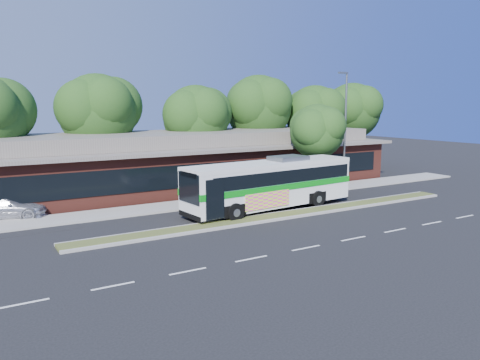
# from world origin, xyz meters

# --- Properties ---
(ground) EXTENTS (120.00, 120.00, 0.00)m
(ground) POSITION_xyz_m (0.00, 0.00, 0.00)
(ground) COLOR black
(ground) RESTS_ON ground
(median_strip) EXTENTS (26.00, 1.10, 0.15)m
(median_strip) POSITION_xyz_m (0.00, 0.60, 0.07)
(median_strip) COLOR #3C4F21
(median_strip) RESTS_ON ground
(sidewalk) EXTENTS (44.00, 2.60, 0.12)m
(sidewalk) POSITION_xyz_m (0.00, 6.40, 0.06)
(sidewalk) COLOR gray
(sidewalk) RESTS_ON ground
(plaza_building) EXTENTS (33.20, 11.20, 4.45)m
(plaza_building) POSITION_xyz_m (0.00, 12.99, 2.13)
(plaza_building) COLOR maroon
(plaza_building) RESTS_ON ground
(lamp_post) EXTENTS (0.93, 0.18, 9.07)m
(lamp_post) POSITION_xyz_m (9.56, 6.00, 4.90)
(lamp_post) COLOR slate
(lamp_post) RESTS_ON ground
(tree_bg_b) EXTENTS (6.69, 6.00, 9.00)m
(tree_bg_b) POSITION_xyz_m (-6.57, 16.14, 6.14)
(tree_bg_b) COLOR black
(tree_bg_b) RESTS_ON ground
(tree_bg_c) EXTENTS (6.24, 5.60, 8.26)m
(tree_bg_c) POSITION_xyz_m (1.40, 15.13, 5.59)
(tree_bg_c) COLOR black
(tree_bg_c) RESTS_ON ground
(tree_bg_d) EXTENTS (6.91, 6.20, 9.37)m
(tree_bg_d) POSITION_xyz_m (8.45, 16.15, 6.42)
(tree_bg_d) COLOR black
(tree_bg_d) RESTS_ON ground
(tree_bg_e) EXTENTS (6.47, 5.80, 8.50)m
(tree_bg_e) POSITION_xyz_m (14.42, 15.14, 5.74)
(tree_bg_e) COLOR black
(tree_bg_e) RESTS_ON ground
(tree_bg_f) EXTENTS (6.69, 6.00, 8.92)m
(tree_bg_f) POSITION_xyz_m (20.43, 16.14, 6.06)
(tree_bg_f) COLOR black
(tree_bg_f) RESTS_ON ground
(transit_bus) EXTENTS (12.02, 3.65, 3.32)m
(transit_bus) POSITION_xyz_m (0.22, 2.54, 1.85)
(transit_bus) COLOR silver
(transit_bus) RESTS_ON ground
(sedan) EXTENTS (5.04, 3.29, 1.36)m
(sedan) POSITION_xyz_m (-14.51, 8.52, 0.68)
(sedan) COLOR silver
(sedan) RESTS_ON ground
(sidewalk_tree) EXTENTS (4.60, 4.13, 6.64)m
(sidewalk_tree) POSITION_xyz_m (7.22, 6.30, 4.67)
(sidewalk_tree) COLOR black
(sidewalk_tree) RESTS_ON ground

